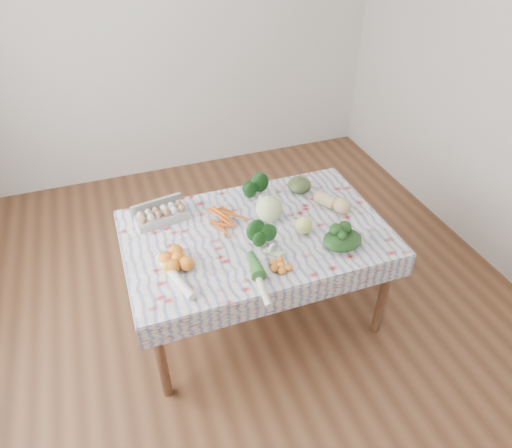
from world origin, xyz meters
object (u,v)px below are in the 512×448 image
object	(u,v)px
cabbage	(269,209)
butternut_squash	(333,201)
kabocha_squash	(300,185)
dining_table	(256,241)
grapefruit	(304,225)
egg_carton	(162,216)

from	to	relation	value
cabbage	butternut_squash	size ratio (longest dim) A/B	0.71
cabbage	butternut_squash	bearing A→B (deg)	-3.49
kabocha_squash	dining_table	bearing A→B (deg)	-143.94
dining_table	grapefruit	xyz separation A→B (m)	(0.28, -0.11, 0.14)
egg_carton	cabbage	bearing A→B (deg)	-27.47
cabbage	grapefruit	distance (m)	0.25
dining_table	cabbage	distance (m)	0.23
egg_carton	dining_table	bearing A→B (deg)	-38.70
egg_carton	kabocha_squash	xyz separation A→B (m)	(0.98, 0.02, 0.01)
dining_table	kabocha_squash	xyz separation A→B (m)	(0.44, 0.32, 0.14)
dining_table	kabocha_squash	distance (m)	0.57
kabocha_squash	grapefruit	size ratio (longest dim) A/B	1.47
cabbage	grapefruit	xyz separation A→B (m)	(0.16, -0.20, -0.03)
butternut_squash	dining_table	bearing A→B (deg)	155.18
dining_table	egg_carton	size ratio (longest dim) A/B	4.72
dining_table	kabocha_squash	bearing A→B (deg)	36.06
kabocha_squash	grapefruit	world-z (taller)	grapefruit
dining_table	grapefruit	bearing A→B (deg)	-21.61
egg_carton	cabbage	size ratio (longest dim) A/B	1.95
dining_table	butternut_squash	world-z (taller)	butternut_squash
dining_table	butternut_squash	xyz separation A→B (m)	(0.57, 0.06, 0.14)
kabocha_squash	butternut_squash	distance (m)	0.29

